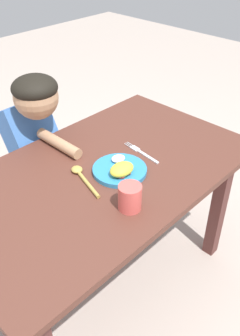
{
  "coord_description": "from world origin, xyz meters",
  "views": [
    {
      "loc": [
        -0.79,
        -0.85,
        1.52
      ],
      "look_at": [
        0.04,
        -0.06,
        0.69
      ],
      "focal_mm": 39.26,
      "sensor_mm": 36.0,
      "label": 1
    }
  ],
  "objects_px": {
    "drinking_cup": "(130,197)",
    "person": "(35,156)",
    "plate": "(120,169)",
    "spoon": "(82,176)",
    "fork": "(141,153)"
  },
  "relations": [
    {
      "from": "plate",
      "to": "fork",
      "type": "distance_m",
      "value": 0.17
    },
    {
      "from": "drinking_cup",
      "to": "person",
      "type": "height_order",
      "value": "person"
    },
    {
      "from": "person",
      "to": "drinking_cup",
      "type": "bearing_deg",
      "value": 83.91
    },
    {
      "from": "plate",
      "to": "spoon",
      "type": "distance_m",
      "value": 0.15
    },
    {
      "from": "plate",
      "to": "spoon",
      "type": "height_order",
      "value": "plate"
    },
    {
      "from": "person",
      "to": "plate",
      "type": "bearing_deg",
      "value": 95.25
    },
    {
      "from": "spoon",
      "to": "drinking_cup",
      "type": "distance_m",
      "value": 0.25
    },
    {
      "from": "spoon",
      "to": "person",
      "type": "relative_size",
      "value": 0.22
    },
    {
      "from": "drinking_cup",
      "to": "person",
      "type": "distance_m",
      "value": 0.71
    },
    {
      "from": "spoon",
      "to": "person",
      "type": "xyz_separation_m",
      "value": [
        0.07,
        0.44,
        -0.15
      ]
    },
    {
      "from": "plate",
      "to": "person",
      "type": "height_order",
      "value": "person"
    },
    {
      "from": "drinking_cup",
      "to": "person",
      "type": "relative_size",
      "value": 0.1
    },
    {
      "from": "spoon",
      "to": "drinking_cup",
      "type": "bearing_deg",
      "value": -163.42
    },
    {
      "from": "plate",
      "to": "fork",
      "type": "xyz_separation_m",
      "value": [
        0.16,
        0.03,
        -0.02
      ]
    },
    {
      "from": "spoon",
      "to": "person",
      "type": "height_order",
      "value": "person"
    }
  ]
}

